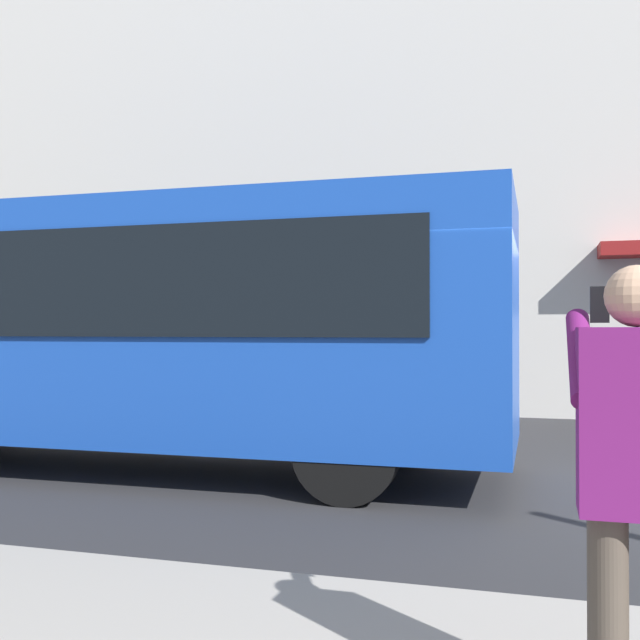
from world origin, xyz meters
name	(u,v)px	position (x,y,z in m)	size (l,w,h in m)	color
ground_plane	(511,490)	(0.00, 0.00, 0.00)	(60.00, 60.00, 0.00)	#2B2B2D
building_facade_far	(523,100)	(-0.02, -6.80, 5.99)	(28.00, 1.55, 12.00)	beige
red_bus	(122,324)	(4.46, 0.00, 1.68)	(9.05, 2.54, 3.08)	#1947AD
pedestrian_photographer	(639,466)	(-0.60, 4.96, 1.14)	(0.53, 0.52, 1.70)	#4C4238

